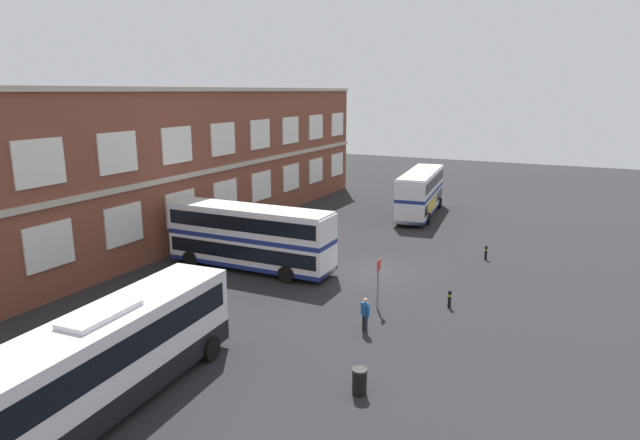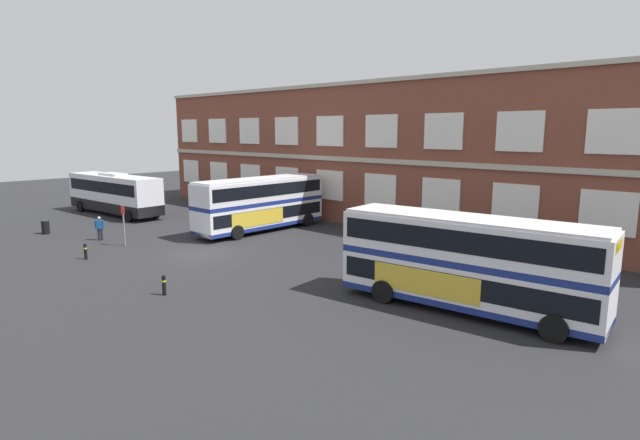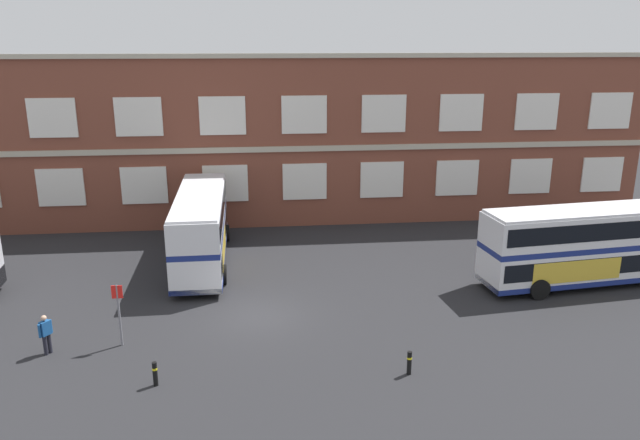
{
  "view_description": "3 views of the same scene",
  "coord_description": "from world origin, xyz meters",
  "px_view_note": "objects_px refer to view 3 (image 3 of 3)",
  "views": [
    {
      "loc": [
        -30.98,
        -11.41,
        11.18
      ],
      "look_at": [
        2.21,
        5.06,
        2.37
      ],
      "focal_mm": 30.57,
      "sensor_mm": 36.0,
      "label": 1
    },
    {
      "loc": [
        26.92,
        -17.35,
        7.65
      ],
      "look_at": [
        6.23,
        4.29,
        2.37
      ],
      "focal_mm": 28.66,
      "sensor_mm": 36.0,
      "label": 2
    },
    {
      "loc": [
        0.1,
        -26.3,
        12.39
      ],
      "look_at": [
        3.34,
        4.04,
        3.34
      ],
      "focal_mm": 34.65,
      "sensor_mm": 36.0,
      "label": 3
    }
  ],
  "objects_px": {
    "bus_stand_flag": "(119,309)",
    "safety_bollard_east": "(155,373)",
    "waiting_passenger": "(46,333)",
    "double_decker_near": "(201,227)",
    "safety_bollard_west": "(409,362)",
    "double_decker_middle": "(587,245)"
  },
  "relations": [
    {
      "from": "double_decker_near",
      "to": "safety_bollard_east",
      "type": "distance_m",
      "value": 13.1
    },
    {
      "from": "double_decker_near",
      "to": "waiting_passenger",
      "type": "bearing_deg",
      "value": -118.6
    },
    {
      "from": "bus_stand_flag",
      "to": "double_decker_middle",
      "type": "bearing_deg",
      "value": 10.83
    },
    {
      "from": "safety_bollard_west",
      "to": "safety_bollard_east",
      "type": "relative_size",
      "value": 1.0
    },
    {
      "from": "waiting_passenger",
      "to": "double_decker_near",
      "type": "bearing_deg",
      "value": 61.4
    },
    {
      "from": "double_decker_middle",
      "to": "waiting_passenger",
      "type": "xyz_separation_m",
      "value": [
        -25.47,
        -4.75,
        -1.22
      ]
    },
    {
      "from": "double_decker_near",
      "to": "bus_stand_flag",
      "type": "distance_m",
      "value": 10.0
    },
    {
      "from": "safety_bollard_east",
      "to": "waiting_passenger",
      "type": "bearing_deg",
      "value": 148.32
    },
    {
      "from": "waiting_passenger",
      "to": "safety_bollard_west",
      "type": "height_order",
      "value": "waiting_passenger"
    },
    {
      "from": "waiting_passenger",
      "to": "bus_stand_flag",
      "type": "height_order",
      "value": "bus_stand_flag"
    },
    {
      "from": "double_decker_near",
      "to": "safety_bollard_west",
      "type": "xyz_separation_m",
      "value": [
        8.77,
        -13.18,
        -1.66
      ]
    },
    {
      "from": "safety_bollard_west",
      "to": "safety_bollard_east",
      "type": "bearing_deg",
      "value": 178.73
    },
    {
      "from": "double_decker_middle",
      "to": "waiting_passenger",
      "type": "bearing_deg",
      "value": -169.43
    },
    {
      "from": "bus_stand_flag",
      "to": "safety_bollard_east",
      "type": "bearing_deg",
      "value": -60.75
    },
    {
      "from": "safety_bollard_west",
      "to": "double_decker_middle",
      "type": "bearing_deg",
      "value": 35.05
    },
    {
      "from": "waiting_passenger",
      "to": "bus_stand_flag",
      "type": "bearing_deg",
      "value": 8.44
    },
    {
      "from": "double_decker_middle",
      "to": "waiting_passenger",
      "type": "relative_size",
      "value": 6.6
    },
    {
      "from": "waiting_passenger",
      "to": "safety_bollard_east",
      "type": "bearing_deg",
      "value": -31.68
    },
    {
      "from": "bus_stand_flag",
      "to": "safety_bollard_east",
      "type": "distance_m",
      "value": 3.99
    },
    {
      "from": "safety_bollard_west",
      "to": "safety_bollard_east",
      "type": "distance_m",
      "value": 9.53
    },
    {
      "from": "safety_bollard_west",
      "to": "safety_bollard_east",
      "type": "height_order",
      "value": "same"
    },
    {
      "from": "double_decker_near",
      "to": "safety_bollard_west",
      "type": "height_order",
      "value": "double_decker_near"
    }
  ]
}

